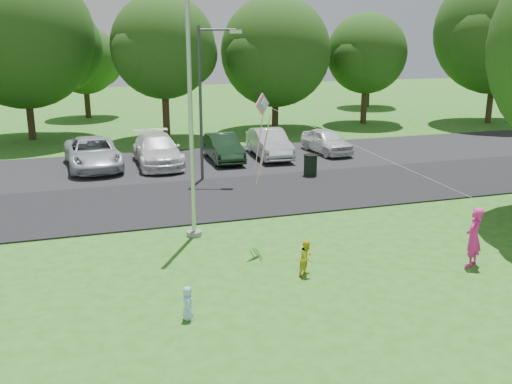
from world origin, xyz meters
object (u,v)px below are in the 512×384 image
object	(u,v)px
child_yellow	(307,258)
kite	(266,120)
woman	(474,237)
child_blue	(188,303)
trash_can	(310,166)
flagpole	(190,108)
street_lamp	(206,90)

from	to	relation	value
child_yellow	kite	size ratio (longest dim) A/B	0.19
woman	kite	size ratio (longest dim) A/B	0.32
child_yellow	child_blue	distance (m)	3.89
kite	trash_can	bearing A→B (deg)	22.62
trash_can	woman	size ratio (longest dim) A/B	0.60
trash_can	woman	xyz separation A→B (m)	(0.33, -11.06, 0.34)
flagpole	child_yellow	distance (m)	5.90
kite	street_lamp	bearing A→B (deg)	53.52
trash_can	kite	xyz separation A→B (m)	(-4.74, -7.73, 3.42)
street_lamp	child_blue	bearing A→B (deg)	-87.04
child_yellow	child_blue	size ratio (longest dim) A/B	1.25
child_yellow	child_blue	bearing A→B (deg)	168.09
child_yellow	kite	bearing A→B (deg)	62.78
child_blue	kite	size ratio (longest dim) A/B	0.15
flagpole	kite	world-z (taller)	flagpole
woman	child_yellow	bearing A→B (deg)	-41.97
woman	child_blue	world-z (taller)	woman
child_blue	kite	bearing A→B (deg)	-32.36
flagpole	child_yellow	world-z (taller)	flagpole
trash_can	kite	bearing A→B (deg)	-121.49
street_lamp	child_blue	distance (m)	13.43
flagpole	child_yellow	xyz separation A→B (m)	(2.31, -4.02, -3.66)
street_lamp	trash_can	xyz separation A→B (m)	(4.65, -0.73, -3.51)
trash_can	child_blue	distance (m)	14.22
kite	child_yellow	bearing A→B (deg)	-118.34
woman	street_lamp	bearing A→B (deg)	-99.44
trash_can	woman	bearing A→B (deg)	-88.30
flagpole	woman	world-z (taller)	flagpole
trash_can	child_blue	world-z (taller)	trash_can
flagpole	child_blue	world-z (taller)	flagpole
flagpole	street_lamp	bearing A→B (deg)	73.47
child_yellow	trash_can	bearing A→B (deg)	32.01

